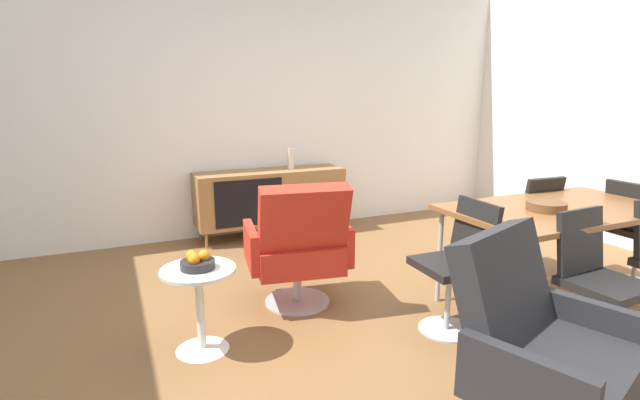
{
  "coord_description": "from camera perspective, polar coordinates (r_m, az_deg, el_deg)",
  "views": [
    {
      "loc": [
        -1.49,
        -2.45,
        1.51
      ],
      "look_at": [
        -0.17,
        0.5,
        0.78
      ],
      "focal_mm": 26.41,
      "sensor_mm": 36.0,
      "label": 1
    }
  ],
  "objects": [
    {
      "name": "ground_plane",
      "position": [
        3.24,
        6.57,
        -15.21
      ],
      "size": [
        8.32,
        8.32,
        0.0
      ],
      "primitive_type": "plane",
      "color": "brown"
    },
    {
      "name": "wall_back",
      "position": [
        5.27,
        -7.89,
        11.33
      ],
      "size": [
        6.8,
        0.12,
        2.8
      ],
      "primitive_type": "cube",
      "color": "white",
      "rests_on": "ground_plane"
    },
    {
      "name": "sideboard",
      "position": [
        5.11,
        -6.03,
        0.48
      ],
      "size": [
        1.6,
        0.45,
        0.72
      ],
      "color": "olive",
      "rests_on": "ground_plane"
    },
    {
      "name": "vase_cobalt",
      "position": [
        5.12,
        -3.59,
        5.01
      ],
      "size": [
        0.07,
        0.07,
        0.22
      ],
      "color": "beige",
      "rests_on": "sideboard"
    },
    {
      "name": "dining_table",
      "position": [
        3.73,
        27.07,
        -1.37
      ],
      "size": [
        1.6,
        0.9,
        0.74
      ],
      "color": "brown",
      "rests_on": "ground_plane"
    },
    {
      "name": "wooden_bowl_on_table",
      "position": [
        3.55,
        25.74,
        -0.68
      ],
      "size": [
        0.26,
        0.26,
        0.06
      ],
      "primitive_type": "cylinder",
      "color": "brown",
      "rests_on": "dining_table"
    },
    {
      "name": "dining_chair_far_end",
      "position": [
        4.5,
        33.94,
        -2.95
      ],
      "size": [
        0.43,
        0.4,
        0.86
      ],
      "color": "black",
      "rests_on": "ground_plane"
    },
    {
      "name": "dining_chair_near_window",
      "position": [
        3.16,
        16.4,
        -7.12
      ],
      "size": [
        0.44,
        0.41,
        0.86
      ],
      "color": "black",
      "rests_on": "ground_plane"
    },
    {
      "name": "dining_chair_back_right",
      "position": [
        4.39,
        24.0,
        -2.2
      ],
      "size": [
        0.42,
        0.44,
        0.86
      ],
      "color": "black",
      "rests_on": "ground_plane"
    },
    {
      "name": "dining_chair_front_left",
      "position": [
        3.2,
        30.42,
        -8.19
      ],
      "size": [
        0.42,
        0.45,
        0.86
      ],
      "color": "black",
      "rests_on": "ground_plane"
    },
    {
      "name": "lounge_chair_red",
      "position": [
        3.36,
        -2.59,
        -5.47
      ],
      "size": [
        0.79,
        0.75,
        0.95
      ],
      "color": "red",
      "rests_on": "ground_plane"
    },
    {
      "name": "armchair_black_shell",
      "position": [
        2.29,
        24.99,
        -15.83
      ],
      "size": [
        0.85,
        0.82,
        0.95
      ],
      "color": "#262628",
      "rests_on": "ground_plane"
    },
    {
      "name": "side_table_round",
      "position": [
        2.94,
        -14.36,
        -11.65
      ],
      "size": [
        0.44,
        0.44,
        0.52
      ],
      "color": "white",
      "rests_on": "ground_plane"
    },
    {
      "name": "fruit_bowl",
      "position": [
        2.85,
        -14.65,
        -7.27
      ],
      "size": [
        0.2,
        0.2,
        0.11
      ],
      "color": "#262628",
      "rests_on": "side_table_round"
    }
  ]
}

